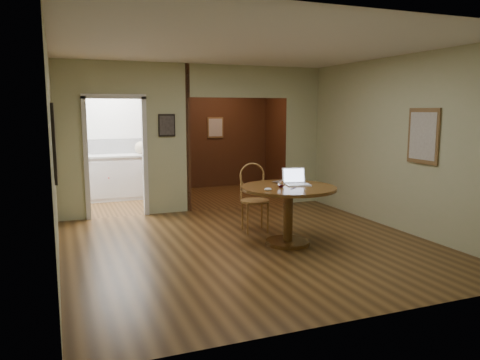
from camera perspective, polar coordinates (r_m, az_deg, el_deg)
name	(u,v)px	position (r m, az deg, el deg)	size (l,w,h in m)	color
floor	(251,245)	(6.58, 1.38, -7.98)	(5.00, 5.00, 0.00)	#402812
room_shell	(167,141)	(9.15, -8.93, 4.77)	(5.20, 7.50, 5.00)	silver
dining_table	(288,202)	(6.53, 5.91, -2.64)	(1.32, 1.32, 0.82)	#5A3316
chair	(254,193)	(7.28, 1.69, -1.63)	(0.50, 0.50, 1.06)	#905C33
open_laptop	(296,180)	(6.66, 6.84, -0.02)	(0.38, 0.36, 0.23)	white
closed_laptop	(284,182)	(6.83, 5.39, -0.21)	(0.32, 0.20, 0.03)	#ACACB1
mouse	(268,189)	(6.12, 3.44, -1.14)	(0.10, 0.05, 0.04)	white
wine_glass	(281,184)	(6.39, 5.01, -0.49)	(0.09, 0.09, 0.10)	white
pen	(293,188)	(6.33, 6.49, -1.01)	(0.01, 0.01, 0.15)	#0C0C55
kitchen_cabinet	(115,177)	(10.17, -15.03, 0.34)	(2.06, 0.60, 0.94)	silver
grocery_bag	(141,148)	(10.19, -11.96, 3.86)	(0.27, 0.23, 0.27)	#C1B58D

